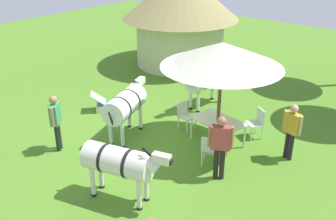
{
  "coord_description": "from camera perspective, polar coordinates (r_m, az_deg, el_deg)",
  "views": [
    {
      "loc": [
        6.97,
        -7.38,
        5.69
      ],
      "look_at": [
        0.65,
        0.43,
        1.0
      ],
      "focal_mm": 41.3,
      "sensor_mm": 36.0,
      "label": 1
    }
  ],
  "objects": [
    {
      "name": "guest_beside_umbrella",
      "position": [
        9.45,
        7.75,
        -4.74
      ],
      "size": [
        0.54,
        0.42,
        1.72
      ],
      "rotation": [
        0.0,
        0.0,
        3.67
      ],
      "color": "black",
      "rests_on": "ground_plane"
    },
    {
      "name": "zebra_toward_hut",
      "position": [
        8.75,
        -7.1,
        -7.66
      ],
      "size": [
        2.23,
        1.05,
        1.53
      ],
      "rotation": [
        0.0,
        0.0,
        4.98
      ],
      "color": "silver",
      "rests_on": "ground_plane"
    },
    {
      "name": "zebra_nearest_camera",
      "position": [
        11.4,
        -6.25,
        0.85
      ],
      "size": [
        1.16,
        2.2,
        1.59
      ],
      "rotation": [
        0.0,
        0.0,
        0.31
      ],
      "color": "silver",
      "rests_on": "ground_plane"
    },
    {
      "name": "ground_plane",
      "position": [
        11.64,
        -3.83,
        -4.31
      ],
      "size": [
        36.0,
        36.0,
        0.0
      ],
      "primitive_type": "plane",
      "color": "#4E8025"
    },
    {
      "name": "guest_behind_table",
      "position": [
        10.72,
        17.79,
        -2.41
      ],
      "size": [
        0.56,
        0.31,
        1.61
      ],
      "rotation": [
        0.0,
        0.0,
        6.02
      ],
      "color": "black",
      "rests_on": "ground_plane"
    },
    {
      "name": "patio_chair_east_end",
      "position": [
        10.16,
        6.22,
        -5.73
      ],
      "size": [
        0.57,
        0.56,
        0.9
      ],
      "rotation": [
        0.0,
        0.0,
        0.41
      ],
      "color": "white",
      "rests_on": "ground_plane"
    },
    {
      "name": "zebra_by_umbrella",
      "position": [
        13.47,
        5.52,
        4.51
      ],
      "size": [
        0.82,
        2.26,
        1.54
      ],
      "rotation": [
        0.0,
        0.0,
        3.03
      ],
      "color": "silver",
      "rests_on": "ground_plane"
    },
    {
      "name": "thatched_hut",
      "position": [
        17.72,
        1.84,
        14.24
      ],
      "size": [
        5.21,
        5.21,
        4.19
      ],
      "rotation": [
        0.0,
        0.0,
        1.57
      ],
      "color": "beige",
      "rests_on": "ground_plane"
    },
    {
      "name": "patio_chair_west_end",
      "position": [
        11.99,
        2.53,
        -0.54
      ],
      "size": [
        0.46,
        0.48,
        0.9
      ],
      "rotation": [
        0.0,
        0.0,
        -1.67
      ],
      "color": "silver",
      "rests_on": "ground_plane"
    },
    {
      "name": "standing_watcher",
      "position": [
        11.07,
        -16.25,
        -1.14
      ],
      "size": [
        0.44,
        0.49,
        1.65
      ],
      "rotation": [
        0.0,
        0.0,
        -0.92
      ],
      "color": "black",
      "rests_on": "ground_plane"
    },
    {
      "name": "striped_lounge_chair",
      "position": [
        13.53,
        -9.51,
        1.0
      ],
      "size": [
        0.93,
        0.94,
        0.65
      ],
      "rotation": [
        0.0,
        0.0,
        5.52
      ],
      "color": "#3366B6",
      "rests_on": "ground_plane"
    },
    {
      "name": "shade_umbrella",
      "position": [
        10.45,
        7.99,
        8.09
      ],
      "size": [
        3.33,
        3.33,
        3.03
      ],
      "color": "brown",
      "rests_on": "ground_plane"
    },
    {
      "name": "patio_chair_near_hut",
      "position": [
        11.81,
        13.03,
        -1.63
      ],
      "size": [
        0.6,
        0.59,
        0.9
      ],
      "rotation": [
        0.0,
        0.0,
        -3.74
      ],
      "color": "white",
      "rests_on": "ground_plane"
    },
    {
      "name": "patio_dining_table",
      "position": [
        11.2,
        7.38,
        -1.87
      ],
      "size": [
        1.64,
        1.2,
        0.74
      ],
      "rotation": [
        0.0,
        0.0,
        -0.2
      ],
      "color": "silver",
      "rests_on": "ground_plane"
    }
  ]
}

